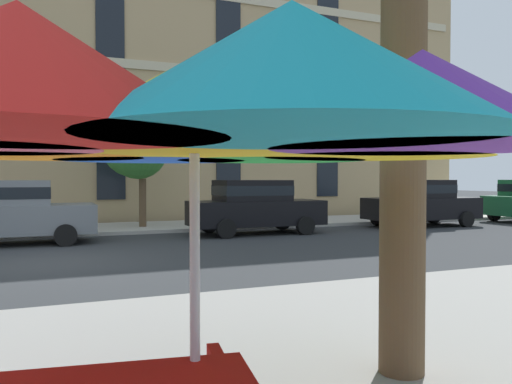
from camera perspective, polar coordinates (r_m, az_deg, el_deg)
ground_plane at (r=12.00m, az=-22.47°, el=-7.38°), size 120.00×120.00×0.00m
sidewalk_far at (r=18.74m, az=-22.51°, el=-4.02°), size 56.00×3.60×0.12m
apartment_building at (r=27.55m, az=-22.71°, el=14.34°), size 39.31×12.08×16.00m
sedan_gray at (r=15.61m, az=-25.81°, el=-1.87°), size 4.40×1.98×1.78m
sedan_black at (r=16.85m, az=-0.12°, el=-1.48°), size 4.40×1.98×1.78m
sedan_black_midblock at (r=20.47m, az=17.89°, el=-1.03°), size 4.40×1.98×1.78m
street_tree_middle at (r=18.62m, az=-13.02°, el=5.05°), size 2.54×2.38×4.22m
patio_umbrella at (r=2.99m, az=-6.83°, el=8.97°), size 3.99×3.99×2.53m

